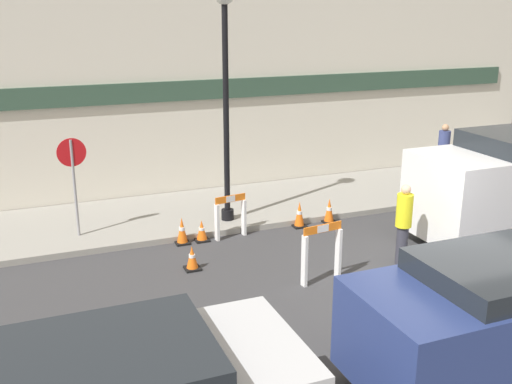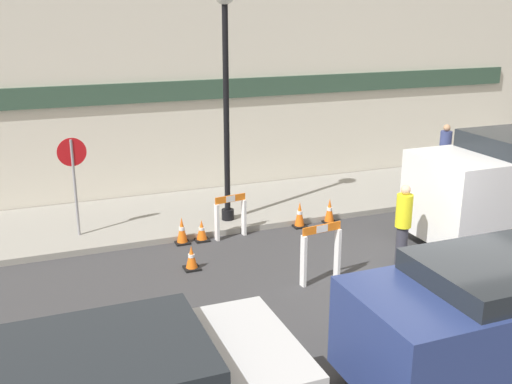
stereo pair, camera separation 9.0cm
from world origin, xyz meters
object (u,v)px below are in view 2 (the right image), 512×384
object	(u,v)px
streetlamp_post	(226,74)
person_pedestrian	(445,150)
stop_sign	(73,171)
parked_car_1	(502,315)
person_worker	(403,222)

from	to	relation	value
streetlamp_post	person_pedestrian	distance (m)	7.25
stop_sign	person_pedestrian	world-z (taller)	stop_sign
stop_sign	parked_car_1	distance (m)	8.71
streetlamp_post	person_worker	distance (m)	4.88
parked_car_1	person_worker	bearing A→B (deg)	73.53
person_worker	parked_car_1	world-z (taller)	parked_car_1
streetlamp_post	person_worker	size ratio (longest dim) A/B	3.21
person_worker	parked_car_1	bearing A→B (deg)	117.30
stop_sign	streetlamp_post	bearing A→B (deg)	171.81
streetlamp_post	person_pedestrian	bearing A→B (deg)	7.69
streetlamp_post	stop_sign	size ratio (longest dim) A/B	2.43
stop_sign	parked_car_1	world-z (taller)	stop_sign
person_worker	parked_car_1	size ratio (longest dim) A/B	0.40
person_pedestrian	stop_sign	bearing A→B (deg)	-17.28
person_worker	person_pedestrian	size ratio (longest dim) A/B	1.01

